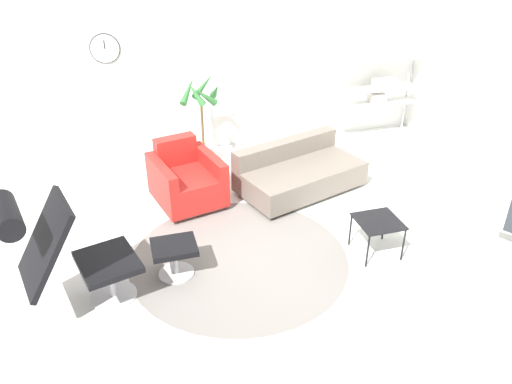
{
  "coord_description": "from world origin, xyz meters",
  "views": [
    {
      "loc": [
        -1.15,
        -4.37,
        3.23
      ],
      "look_at": [
        0.16,
        0.19,
        0.55
      ],
      "focal_mm": 35.0,
      "sensor_mm": 36.0,
      "label": 1
    }
  ],
  "objects_px": {
    "ottoman": "(175,253)",
    "potted_plant": "(203,128)",
    "side_table": "(378,224)",
    "armchair_red": "(186,181)",
    "lounge_chair": "(56,244)",
    "couch_low": "(298,173)",
    "shelf_unit": "(381,79)"
  },
  "relations": [
    {
      "from": "ottoman",
      "to": "potted_plant",
      "type": "height_order",
      "value": "potted_plant"
    },
    {
      "from": "side_table",
      "to": "potted_plant",
      "type": "bearing_deg",
      "value": 116.24
    },
    {
      "from": "ottoman",
      "to": "side_table",
      "type": "distance_m",
      "value": 2.13
    },
    {
      "from": "side_table",
      "to": "armchair_red",
      "type": "bearing_deg",
      "value": 137.36
    },
    {
      "from": "armchair_red",
      "to": "potted_plant",
      "type": "height_order",
      "value": "potted_plant"
    },
    {
      "from": "lounge_chair",
      "to": "armchair_red",
      "type": "distance_m",
      "value": 2.21
    },
    {
      "from": "ottoman",
      "to": "lounge_chair",
      "type": "bearing_deg",
      "value": -164.34
    },
    {
      "from": "side_table",
      "to": "lounge_chair",
      "type": "bearing_deg",
      "value": -178.84
    },
    {
      "from": "couch_low",
      "to": "side_table",
      "type": "xyz_separation_m",
      "value": [
        0.31,
        -1.57,
        0.14
      ]
    },
    {
      "from": "lounge_chair",
      "to": "potted_plant",
      "type": "bearing_deg",
      "value": 131.74
    },
    {
      "from": "shelf_unit",
      "to": "ottoman",
      "type": "bearing_deg",
      "value": -143.4
    },
    {
      "from": "ottoman",
      "to": "couch_low",
      "type": "xyz_separation_m",
      "value": [
        1.81,
        1.35,
        -0.04
      ]
    },
    {
      "from": "couch_low",
      "to": "lounge_chair",
      "type": "bearing_deg",
      "value": 11.86
    },
    {
      "from": "ottoman",
      "to": "side_table",
      "type": "height_order",
      "value": "side_table"
    },
    {
      "from": "potted_plant",
      "to": "side_table",
      "type": "bearing_deg",
      "value": -63.76
    },
    {
      "from": "armchair_red",
      "to": "potted_plant",
      "type": "bearing_deg",
      "value": -125.1
    },
    {
      "from": "armchair_red",
      "to": "side_table",
      "type": "xyz_separation_m",
      "value": [
        1.77,
        -1.63,
        0.08
      ]
    },
    {
      "from": "lounge_chair",
      "to": "side_table",
      "type": "height_order",
      "value": "lounge_chair"
    },
    {
      "from": "lounge_chair",
      "to": "shelf_unit",
      "type": "relative_size",
      "value": 0.66
    },
    {
      "from": "potted_plant",
      "to": "shelf_unit",
      "type": "distance_m",
      "value": 2.9
    },
    {
      "from": "side_table",
      "to": "potted_plant",
      "type": "height_order",
      "value": "potted_plant"
    },
    {
      "from": "lounge_chair",
      "to": "potted_plant",
      "type": "xyz_separation_m",
      "value": [
        1.78,
        2.78,
        -0.22
      ]
    },
    {
      "from": "couch_low",
      "to": "side_table",
      "type": "relative_size",
      "value": 3.97
    },
    {
      "from": "couch_low",
      "to": "side_table",
      "type": "bearing_deg",
      "value": 82.72
    },
    {
      "from": "ottoman",
      "to": "potted_plant",
      "type": "relative_size",
      "value": 0.34
    },
    {
      "from": "armchair_red",
      "to": "couch_low",
      "type": "xyz_separation_m",
      "value": [
        1.47,
        -0.06,
        -0.07
      ]
    },
    {
      "from": "lounge_chair",
      "to": "shelf_unit",
      "type": "distance_m",
      "value": 5.52
    },
    {
      "from": "lounge_chair",
      "to": "armchair_red",
      "type": "bearing_deg",
      "value": 125.84
    },
    {
      "from": "side_table",
      "to": "shelf_unit",
      "type": "distance_m",
      "value": 3.35
    },
    {
      "from": "potted_plant",
      "to": "shelf_unit",
      "type": "height_order",
      "value": "shelf_unit"
    },
    {
      "from": "ottoman",
      "to": "couch_low",
      "type": "height_order",
      "value": "couch_low"
    },
    {
      "from": "ottoman",
      "to": "side_table",
      "type": "bearing_deg",
      "value": -5.9
    }
  ]
}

